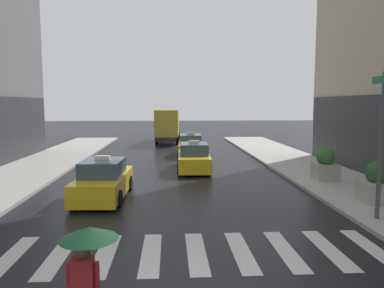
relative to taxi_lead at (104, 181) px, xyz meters
The scene contains 8 objects.
crosswalk_markings 6.54m from the taxi_lead, 63.85° to the right, with size 11.30×2.80×0.01m.
taxi_lead is the anchor object (origin of this frame).
taxi_second 7.43m from the taxi_lead, 55.77° to the left, with size 2.04×4.59×1.80m.
taxi_third 13.14m from the taxi_lead, 70.74° to the left, with size 2.11×4.62×1.80m.
box_truck 21.89m from the taxi_lead, 83.32° to the left, with size 2.53×7.62×3.35m.
pedestrian_with_umbrella 9.43m from the taxi_lead, 81.33° to the right, with size 0.96×0.96×1.94m.
planter_near_corner 10.87m from the taxi_lead, ahead, with size 1.10×1.10×1.60m.
planter_mid_block 10.83m from the taxi_lead, 13.02° to the left, with size 1.10×1.10×1.60m.
Camera 1 is at (-0.08, -6.23, 3.92)m, focal length 33.96 mm.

